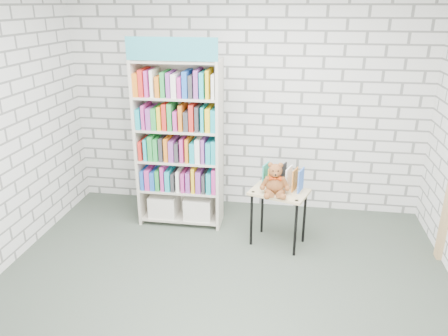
# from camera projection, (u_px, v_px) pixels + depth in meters

# --- Properties ---
(ground) EXTENTS (4.50, 4.50, 0.00)m
(ground) POSITION_uv_depth(u_px,v_px,m) (220.00, 291.00, 4.16)
(ground) COLOR #3E493D
(ground) RESTS_ON ground
(room_shell) EXTENTS (4.52, 4.02, 2.81)m
(room_shell) POSITION_uv_depth(u_px,v_px,m) (219.00, 107.00, 3.52)
(room_shell) COLOR silver
(room_shell) RESTS_ON ground
(bookshelf) EXTENTS (1.00, 0.39, 2.24)m
(bookshelf) POSITION_uv_depth(u_px,v_px,m) (179.00, 143.00, 5.15)
(bookshelf) COLOR beige
(bookshelf) RESTS_ON ground
(display_table) EXTENTS (0.70, 0.58, 0.65)m
(display_table) POSITION_uv_depth(u_px,v_px,m) (279.00, 198.00, 4.80)
(display_table) COLOR tan
(display_table) RESTS_ON ground
(table_books) EXTENTS (0.46, 0.31, 0.25)m
(table_books) POSITION_uv_depth(u_px,v_px,m) (283.00, 177.00, 4.80)
(table_books) COLOR teal
(table_books) RESTS_ON display_table
(teddy_bear) EXTENTS (0.32, 0.30, 0.35)m
(teddy_bear) POSITION_uv_depth(u_px,v_px,m) (275.00, 182.00, 4.65)
(teddy_bear) COLOR brown
(teddy_bear) RESTS_ON display_table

